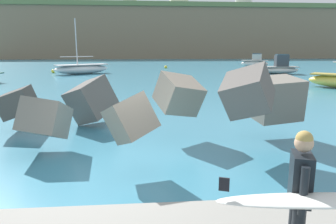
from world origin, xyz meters
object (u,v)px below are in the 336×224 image
object	(u,v)px
surfer_with_board	(304,196)
boat_near_centre	(255,63)
mooring_buoy_middle	(166,67)
station_building_central	(179,3)
station_building_west	(130,1)
boat_mid_left	(82,69)
boat_mid_centre	(279,68)
mooring_buoy_inner	(53,71)

from	to	relation	value
surfer_with_board	boat_near_centre	world-z (taller)	boat_near_centre
mooring_buoy_middle	station_building_central	world-z (taller)	station_building_central
station_building_west	boat_near_centre	bearing A→B (deg)	-68.60
mooring_buoy_middle	station_building_central	bearing A→B (deg)	81.56
boat_mid_left	station_building_west	bearing A→B (deg)	86.67
mooring_buoy_middle	station_building_west	bearing A→B (deg)	96.95
surfer_with_board	boat_near_centre	xyz separation A→B (m)	(15.86, 44.32, -0.56)
surfer_with_board	boat_mid_centre	bearing A→B (deg)	66.15
boat_mid_centre	mooring_buoy_inner	bearing A→B (deg)	173.01
boat_mid_centre	station_building_central	world-z (taller)	station_building_central
boat_near_centre	mooring_buoy_inner	size ratio (longest dim) A/B	9.92
boat_mid_left	mooring_buoy_middle	bearing A→B (deg)	40.76
mooring_buoy_inner	boat_near_centre	bearing A→B (deg)	18.36
boat_mid_left	station_building_central	bearing A→B (deg)	74.47
surfer_with_board	boat_near_centre	bearing A→B (deg)	70.31
mooring_buoy_inner	mooring_buoy_middle	xyz separation A→B (m)	(14.08, 7.49, 0.00)
surfer_with_board	boat_mid_centre	size ratio (longest dim) A/B	0.43
surfer_with_board	mooring_buoy_inner	size ratio (longest dim) A/B	4.75
mooring_buoy_inner	mooring_buoy_middle	bearing A→B (deg)	28.02
surfer_with_board	boat_mid_centre	world-z (taller)	boat_mid_centre
boat_mid_left	station_building_central	distance (m)	74.85
mooring_buoy_middle	station_building_west	size ratio (longest dim) A/B	0.07
station_building_central	surfer_with_board	bearing A→B (deg)	-95.96
station_building_west	station_building_central	size ratio (longest dim) A/B	1.04
boat_mid_centre	station_building_central	distance (m)	74.00
boat_mid_centre	station_building_central	bearing A→B (deg)	92.55
mooring_buoy_inner	boat_mid_centre	bearing A→B (deg)	-6.99
surfer_with_board	boat_mid_left	distance (m)	34.58
station_building_west	mooring_buoy_inner	bearing A→B (deg)	-96.72
boat_near_centre	boat_mid_left	size ratio (longest dim) A/B	0.67
surfer_with_board	mooring_buoy_middle	distance (m)	42.50
station_building_west	mooring_buoy_middle	bearing A→B (deg)	-83.05
surfer_with_board	boat_mid_left	world-z (taller)	boat_mid_left
boat_mid_left	mooring_buoy_inner	distance (m)	3.96
boat_mid_centre	mooring_buoy_middle	distance (m)	16.32
mooring_buoy_middle	station_building_central	size ratio (longest dim) A/B	0.07
boat_near_centre	surfer_with_board	bearing A→B (deg)	-109.69
mooring_buoy_inner	station_building_central	distance (m)	74.58
boat_mid_centre	surfer_with_board	bearing A→B (deg)	-113.85
boat_near_centre	mooring_buoy_inner	bearing A→B (deg)	-161.64
mooring_buoy_middle	surfer_with_board	bearing A→B (deg)	-92.34
boat_mid_left	mooring_buoy_middle	xyz separation A→B (m)	(10.43, 8.99, -0.38)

